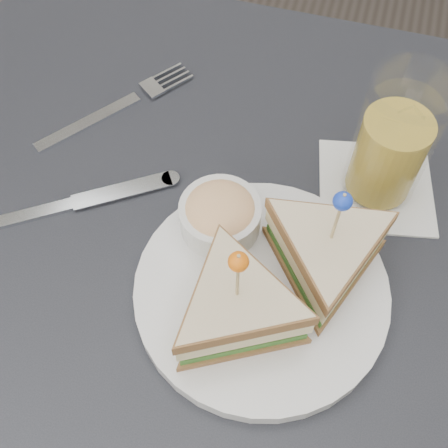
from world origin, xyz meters
TOP-DOWN VIEW (x-y plane):
  - ground_plane at (0.00, 0.00)m, footprint 3.50×3.50m
  - table at (0.00, 0.00)m, footprint 0.80×0.80m
  - plate_meal at (0.06, -0.03)m, footprint 0.27×0.26m
  - cutlery_fork at (-0.16, 0.17)m, footprint 0.15×0.18m
  - cutlery_knife at (-0.15, 0.02)m, footprint 0.18×0.13m
  - drink_set at (0.15, 0.13)m, footprint 0.14×0.14m

SIDE VIEW (x-z plane):
  - ground_plane at x=0.00m, z-range 0.00..0.00m
  - table at x=0.00m, z-range 0.30..1.05m
  - cutlery_fork at x=-0.16m, z-range 0.75..0.76m
  - cutlery_knife at x=-0.15m, z-range 0.75..0.76m
  - plate_meal at x=0.06m, z-range 0.72..0.86m
  - drink_set at x=0.15m, z-range 0.74..0.90m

